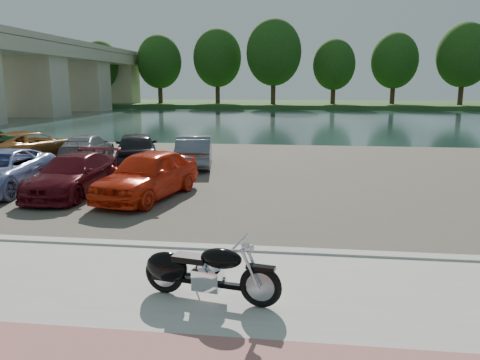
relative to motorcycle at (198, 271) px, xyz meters
name	(u,v)px	position (x,y,z in m)	size (l,w,h in m)	color
ground	(229,295)	(0.45, 0.34, -0.56)	(200.00, 200.00, 0.00)	#595447
promenade	(219,322)	(0.45, -0.66, -0.51)	(60.00, 6.00, 0.10)	#A8A59E
kerb	(243,251)	(0.45, 2.34, -0.49)	(60.00, 0.30, 0.14)	#A8A59E
parking_lot	(270,174)	(0.45, 11.34, -0.54)	(60.00, 18.00, 0.04)	#474339
river	(289,120)	(0.45, 40.34, -0.56)	(120.00, 40.00, 0.00)	#1A2F2F
far_bank	(294,104)	(0.45, 72.34, -0.26)	(120.00, 24.00, 0.60)	#244A1A
bridge	(28,65)	(-27.55, 41.37, 4.96)	(7.00, 56.00, 8.55)	tan
far_trees	(323,57)	(4.81, 66.13, 6.93)	(70.25, 10.68, 12.52)	#372414
motorcycle	(198,271)	(0.00, 0.00, 0.00)	(2.31, 0.85, 1.05)	black
car_3	(73,174)	(-5.59, 6.96, 0.11)	(1.78, 4.37, 1.27)	#4E0B13
car_4	(148,174)	(-3.06, 6.75, 0.22)	(1.75, 4.34, 1.48)	red
car_6	(28,147)	(-10.53, 12.59, 0.19)	(2.36, 5.13, 1.43)	brown
car_7	(87,148)	(-8.09, 13.28, 0.09)	(1.71, 4.22, 1.22)	gray
car_8	(137,149)	(-5.39, 12.35, 0.22)	(1.76, 4.38, 1.49)	black
car_9	(195,151)	(-2.88, 12.51, 0.14)	(1.40, 4.02, 1.33)	slate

